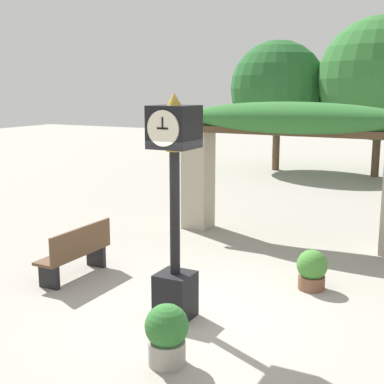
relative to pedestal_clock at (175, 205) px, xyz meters
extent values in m
plane|color=gray|center=(0.19, 0.24, -1.62)|extent=(60.00, 60.00, 0.00)
cube|color=black|center=(0.00, 0.00, -1.30)|extent=(0.49, 0.49, 0.65)
cylinder|color=black|center=(0.00, 0.00, -0.13)|extent=(0.14, 0.14, 1.70)
cylinder|color=gold|center=(0.00, 0.00, 0.74)|extent=(0.22, 0.22, 0.04)
cube|color=black|center=(0.00, 0.00, 1.04)|extent=(0.56, 0.56, 0.56)
cylinder|color=beige|center=(0.00, -0.29, 1.04)|extent=(0.46, 0.02, 0.46)
cylinder|color=beige|center=(0.00, 0.29, 1.04)|extent=(0.46, 0.02, 0.46)
cube|color=black|center=(0.00, -0.30, 1.04)|extent=(0.16, 0.01, 0.02)
cube|color=black|center=(0.00, -0.30, 1.11)|extent=(0.02, 0.01, 0.15)
cone|color=gold|center=(0.00, 0.00, 1.40)|extent=(0.20, 0.20, 0.16)
cube|color=#A89E89|center=(-1.97, 4.56, -0.51)|extent=(0.59, 0.59, 2.23)
cube|color=#4C3823|center=(0.19, 4.26, 0.67)|extent=(5.51, 0.13, 0.14)
cube|color=#4C3823|center=(0.19, 4.46, 0.67)|extent=(5.51, 0.13, 0.14)
cube|color=#4C3823|center=(0.19, 4.66, 0.67)|extent=(5.51, 0.13, 0.14)
cube|color=#4C3823|center=(0.19, 4.85, 0.67)|extent=(5.51, 0.13, 0.14)
ellipsoid|color=#2D6B2D|center=(0.19, 4.56, 0.92)|extent=(4.82, 1.19, 0.70)
cylinder|color=brown|center=(1.40, 1.95, -1.51)|extent=(0.43, 0.43, 0.22)
sphere|color=#427F33|center=(1.40, 1.95, -1.22)|extent=(0.49, 0.49, 0.49)
cylinder|color=gray|center=(0.55, -1.17, -1.48)|extent=(0.44, 0.44, 0.29)
sphere|color=#2D6B2D|center=(0.55, -1.17, -1.15)|extent=(0.51, 0.51, 0.51)
cube|color=brown|center=(-2.35, 0.64, -1.21)|extent=(0.42, 1.52, 0.05)
cube|color=brown|center=(-2.16, 0.64, -0.96)|extent=(0.04, 1.52, 0.45)
cube|color=black|center=(-2.35, 1.25, -1.43)|extent=(0.38, 0.08, 0.39)
cube|color=black|center=(-2.35, 0.03, -1.43)|extent=(0.38, 0.08, 0.39)
cylinder|color=brown|center=(-3.27, 13.82, -0.69)|extent=(0.28, 0.28, 1.87)
sphere|color=#235B28|center=(-3.27, 13.82, 1.52)|extent=(3.63, 3.63, 3.63)
cylinder|color=brown|center=(0.46, 13.91, -0.64)|extent=(0.28, 0.28, 1.96)
sphere|color=#2D6B2D|center=(0.46, 13.91, 1.86)|extent=(4.34, 4.34, 4.34)
camera|label=1|loc=(3.47, -6.12, 1.55)|focal=50.00mm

